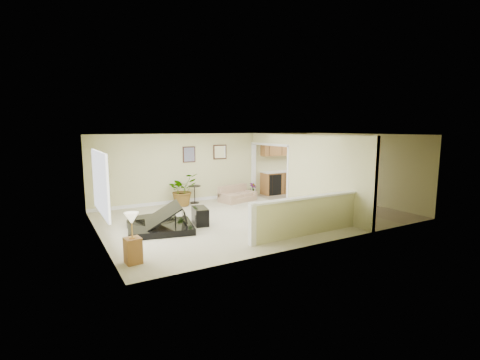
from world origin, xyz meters
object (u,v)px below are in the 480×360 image
accent_table (195,192)px  palm_plant (182,190)px  piano (157,206)px  loveseat (237,193)px  piano_bench (200,216)px  lamp_stand (133,242)px  small_plant (253,192)px

accent_table → palm_plant: size_ratio=0.51×
piano → loveseat: bearing=43.2°
piano_bench → loveseat: (2.48, 2.29, 0.05)m
piano → accent_table: (2.15, 2.62, -0.24)m
piano_bench → lamp_stand: lamp_stand is taller
small_plant → lamp_stand: 7.18m
accent_table → piano: bearing=-129.4°
piano → piano_bench: bearing=8.1°
piano_bench → small_plant: (3.29, 2.50, 0.01)m
small_plant → lamp_stand: bearing=-141.3°
palm_plant → lamp_stand: size_ratio=1.22×
palm_plant → small_plant: size_ratio=2.14×
accent_table → small_plant: (2.35, -0.21, -0.16)m
piano → palm_plant: piano is taller
piano_bench → lamp_stand: size_ratio=0.69×
loveseat → palm_plant: 2.08m
accent_table → lamp_stand: (-3.25, -4.70, 0.03)m
piano → piano_bench: 1.27m
accent_table → lamp_stand: 5.71m
palm_plant → small_plant: palm_plant is taller
small_plant → lamp_stand: size_ratio=0.57×
loveseat → small_plant: loveseat is taller
loveseat → lamp_stand: bearing=-151.8°
small_plant → lamp_stand: lamp_stand is taller
palm_plant → lamp_stand: 5.30m
palm_plant → lamp_stand: (-2.74, -4.54, -0.12)m
accent_table → small_plant: bearing=-5.2°
palm_plant → loveseat: bearing=-7.3°
lamp_stand → loveseat: bearing=41.8°
piano_bench → loveseat: 3.38m
piano_bench → accent_table: (0.95, 2.71, 0.17)m
piano_bench → lamp_stand: 3.05m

